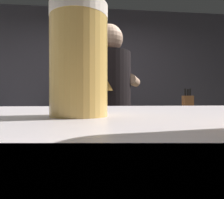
# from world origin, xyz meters

# --- Properties ---
(wall_back) EXTENTS (5.20, 0.10, 2.70)m
(wall_back) POSITION_xyz_m (0.00, 2.20, 1.35)
(wall_back) COLOR #494450
(wall_back) RESTS_ON ground
(prep_counter) EXTENTS (2.10, 0.60, 0.91)m
(prep_counter) POSITION_xyz_m (0.35, 0.59, 0.46)
(prep_counter) COLOR brown
(prep_counter) RESTS_ON ground
(back_shelf) EXTENTS (0.99, 0.36, 1.23)m
(back_shelf) POSITION_xyz_m (-0.13, 1.92, 0.62)
(back_shelf) COLOR #323443
(back_shelf) RESTS_ON ground
(bartender) EXTENTS (0.50, 0.56, 1.66)m
(bartender) POSITION_xyz_m (0.10, 0.14, 0.96)
(bartender) COLOR #28323A
(bartender) RESTS_ON ground
(knife_block) EXTENTS (0.10, 0.08, 0.28)m
(knife_block) POSITION_xyz_m (1.00, 0.65, 1.02)
(knife_block) COLOR #905C36
(knife_block) RESTS_ON prep_counter
(mixing_bowl) EXTENTS (0.17, 0.17, 0.05)m
(mixing_bowl) POSITION_xyz_m (-0.07, 0.60, 0.94)
(mixing_bowl) COLOR #C8532D
(mixing_bowl) RESTS_ON prep_counter
(chefs_knife) EXTENTS (0.24, 0.11, 0.01)m
(chefs_knife) POSITION_xyz_m (0.38, 0.54, 0.92)
(chefs_knife) COLOR silver
(chefs_knife) RESTS_ON prep_counter
(pint_glass_far) EXTENTS (0.07, 0.07, 0.14)m
(pint_glass_far) POSITION_xyz_m (-0.05, -1.13, 1.13)
(pint_glass_far) COLOR #E3B55A
(pint_glass_far) RESTS_ON bar_counter
(bottle_hot_sauce) EXTENTS (0.06, 0.06, 0.27)m
(bottle_hot_sauce) POSITION_xyz_m (-0.55, 1.89, 1.34)
(bottle_hot_sauce) COLOR #D1D081
(bottle_hot_sauce) RESTS_ON back_shelf
(bottle_vinegar) EXTENTS (0.05, 0.05, 0.19)m
(bottle_vinegar) POSITION_xyz_m (0.26, 1.89, 1.31)
(bottle_vinegar) COLOR #447D29
(bottle_vinegar) RESTS_ON back_shelf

